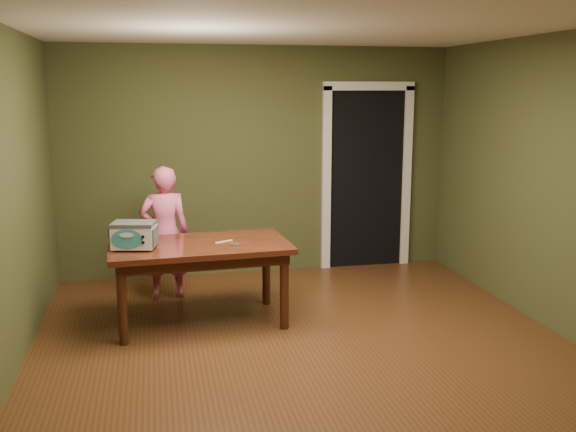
{
  "coord_description": "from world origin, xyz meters",
  "views": [
    {
      "loc": [
        -1.17,
        -4.75,
        2.11
      ],
      "look_at": [
        0.03,
        1.0,
        0.95
      ],
      "focal_mm": 40.0,
      "sensor_mm": 36.0,
      "label": 1
    }
  ],
  "objects": [
    {
      "name": "room_shell",
      "position": [
        0.0,
        0.0,
        1.71
      ],
      "size": [
        4.52,
        5.02,
        2.61
      ],
      "color": "#3E4625",
      "rests_on": "ground"
    },
    {
      "name": "baking_pan",
      "position": [
        -0.5,
        0.76,
        0.76
      ],
      "size": [
        0.1,
        0.1,
        0.02
      ],
      "color": "silver",
      "rests_on": "dining_table"
    },
    {
      "name": "child",
      "position": [
        -1.1,
        1.71,
        0.68
      ],
      "size": [
        0.51,
        0.35,
        1.37
      ],
      "primitive_type": "imported",
      "rotation": [
        0.0,
        0.0,
        3.19
      ],
      "color": "pink",
      "rests_on": "floor"
    },
    {
      "name": "dining_table",
      "position": [
        -0.8,
        0.91,
        0.65
      ],
      "size": [
        1.65,
        0.99,
        0.75
      ],
      "rotation": [
        0.0,
        0.0,
        0.06
      ],
      "color": "#35160C",
      "rests_on": "floor"
    },
    {
      "name": "doorway",
      "position": [
        1.3,
        2.78,
        1.06
      ],
      "size": [
        1.1,
        0.66,
        2.25
      ],
      "color": "black",
      "rests_on": "ground"
    },
    {
      "name": "toy_oven",
      "position": [
        -1.37,
        0.82,
        0.88
      ],
      "size": [
        0.42,
        0.32,
        0.24
      ],
      "rotation": [
        0.0,
        0.0,
        -0.2
      ],
      "color": "#4C4F54",
      "rests_on": "dining_table"
    },
    {
      "name": "spatula",
      "position": [
        -0.58,
        0.92,
        0.75
      ],
      "size": [
        0.17,
        0.11,
        0.01
      ],
      "primitive_type": "cube",
      "rotation": [
        0.0,
        0.0,
        0.49
      ],
      "color": "#FAEA6C",
      "rests_on": "dining_table"
    },
    {
      "name": "floor",
      "position": [
        0.0,
        0.0,
        0.0
      ],
      "size": [
        5.0,
        5.0,
        0.0
      ],
      "primitive_type": "plane",
      "color": "#533217",
      "rests_on": "ground"
    }
  ]
}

